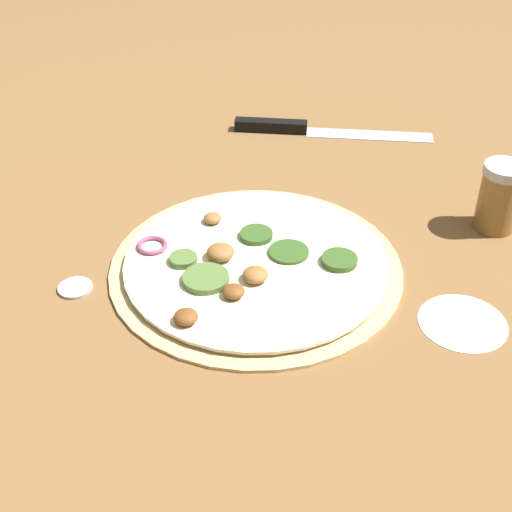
{
  "coord_description": "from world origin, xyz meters",
  "views": [
    {
      "loc": [
        0.08,
        0.67,
        0.51
      ],
      "look_at": [
        0.0,
        0.0,
        0.02
      ],
      "focal_mm": 50.0,
      "sensor_mm": 36.0,
      "label": 1
    }
  ],
  "objects_px": {
    "spice_jar": "(500,197)",
    "loose_cap": "(75,287)",
    "knife": "(299,128)",
    "pizza": "(254,264)"
  },
  "relations": [
    {
      "from": "loose_cap",
      "to": "pizza",
      "type": "bearing_deg",
      "value": -176.4
    },
    {
      "from": "spice_jar",
      "to": "loose_cap",
      "type": "height_order",
      "value": "spice_jar"
    },
    {
      "from": "pizza",
      "to": "knife",
      "type": "xyz_separation_m",
      "value": [
        -0.11,
        -0.35,
        -0.0
      ]
    },
    {
      "from": "pizza",
      "to": "knife",
      "type": "bearing_deg",
      "value": -107.93
    },
    {
      "from": "pizza",
      "to": "knife",
      "type": "height_order",
      "value": "pizza"
    },
    {
      "from": "pizza",
      "to": "knife",
      "type": "distance_m",
      "value": 0.37
    },
    {
      "from": "knife",
      "to": "spice_jar",
      "type": "distance_m",
      "value": 0.36
    },
    {
      "from": "spice_jar",
      "to": "knife",
      "type": "bearing_deg",
      "value": -55.71
    },
    {
      "from": "pizza",
      "to": "loose_cap",
      "type": "relative_size",
      "value": 8.78
    },
    {
      "from": "spice_jar",
      "to": "loose_cap",
      "type": "bearing_deg",
      "value": 7.01
    }
  ]
}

